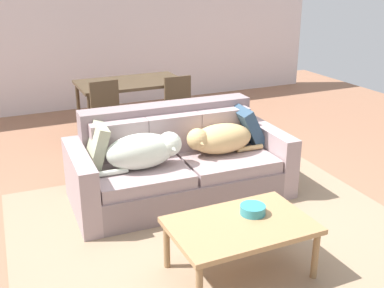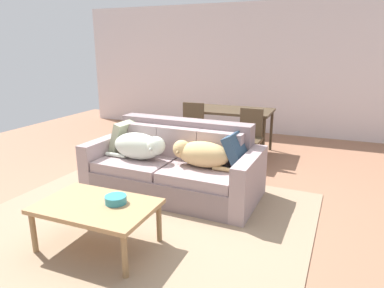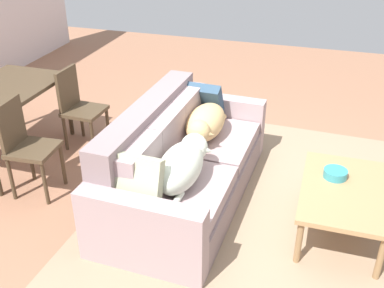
{
  "view_description": "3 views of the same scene",
  "coord_description": "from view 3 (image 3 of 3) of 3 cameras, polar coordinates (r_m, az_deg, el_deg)",
  "views": [
    {
      "loc": [
        -1.82,
        -3.74,
        2.2
      ],
      "look_at": [
        -0.03,
        0.2,
        0.58
      ],
      "focal_mm": 44.28,
      "sensor_mm": 36.0,
      "label": 1
    },
    {
      "loc": [
        1.63,
        -3.38,
        1.78
      ],
      "look_at": [
        0.12,
        0.32,
        0.66
      ],
      "focal_mm": 32.04,
      "sensor_mm": 36.0,
      "label": 2
    },
    {
      "loc": [
        -3.49,
        -0.84,
        2.53
      ],
      "look_at": [
        -0.11,
        0.21,
        0.57
      ],
      "focal_mm": 42.82,
      "sensor_mm": 36.0,
      "label": 3
    }
  ],
  "objects": [
    {
      "name": "bowl_on_coffee_table",
      "position": [
        3.99,
        17.42,
        -3.54
      ],
      "size": [
        0.2,
        0.2,
        0.07
      ],
      "primitive_type": "cylinder",
      "color": "teal",
      "rests_on": "coffee_table"
    },
    {
      "name": "couch",
      "position": [
        4.19,
        -1.58,
        -2.64
      ],
      "size": [
        2.18,
        1.08,
        0.89
      ],
      "rotation": [
        0.0,
        0.0,
        -0.04
      ],
      "color": "gray",
      "rests_on": "ground"
    },
    {
      "name": "coffee_table",
      "position": [
        3.91,
        18.42,
        -5.88
      ],
      "size": [
        1.05,
        0.68,
        0.44
      ],
      "color": "#AA8154",
      "rests_on": "ground"
    },
    {
      "name": "ground_plane",
      "position": [
        4.39,
        3.12,
        -6.2
      ],
      "size": [
        10.0,
        10.0,
        0.0
      ],
      "primitive_type": "plane",
      "color": "#97674D"
    },
    {
      "name": "throw_pillow_by_right_arm",
      "position": [
        4.74,
        1.25,
        5.33
      ],
      "size": [
        0.31,
        0.44,
        0.43
      ],
      "primitive_type": "cube",
      "rotation": [
        0.0,
        -0.45,
        -0.06
      ],
      "color": "#2D465C",
      "rests_on": "couch"
    },
    {
      "name": "dog_on_left_cushion",
      "position": [
        3.68,
        -1.15,
        -2.51
      ],
      "size": [
        0.84,
        0.37,
        0.33
      ],
      "rotation": [
        0.0,
        0.0,
        -0.04
      ],
      "color": "silver",
      "rests_on": "couch"
    },
    {
      "name": "throw_pillow_by_left_arm",
      "position": [
        3.43,
        -7.25,
        -4.92
      ],
      "size": [
        0.25,
        0.44,
        0.44
      ],
      "primitive_type": "cube",
      "rotation": [
        0.0,
        0.31,
        -0.06
      ],
      "color": "#ADB18E",
      "rests_on": "couch"
    },
    {
      "name": "dog_on_right_cushion",
      "position": [
        4.36,
        1.62,
        2.57
      ],
      "size": [
        0.81,
        0.37,
        0.3
      ],
      "rotation": [
        0.0,
        0.0,
        -0.04
      ],
      "color": "tan",
      "rests_on": "couch"
    },
    {
      "name": "area_rug",
      "position": [
        4.21,
        10.38,
        -8.33
      ],
      "size": [
        3.56,
        3.22,
        0.01
      ],
      "primitive_type": "cube",
      "rotation": [
        0.0,
        0.0,
        -0.04
      ],
      "color": "#9A7F64",
      "rests_on": "ground"
    },
    {
      "name": "dining_chair_near_left",
      "position": [
        4.44,
        -20.05,
        0.11
      ],
      "size": [
        0.43,
        0.43,
        0.92
      ],
      "rotation": [
        0.0,
        0.0,
        0.07
      ],
      "color": "#493927",
      "rests_on": "ground"
    },
    {
      "name": "dining_chair_near_right",
      "position": [
        5.16,
        -14.0,
        4.77
      ],
      "size": [
        0.41,
        0.41,
        0.88
      ],
      "rotation": [
        0.0,
        0.0,
        -0.04
      ],
      "color": "#493927",
      "rests_on": "ground"
    }
  ]
}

